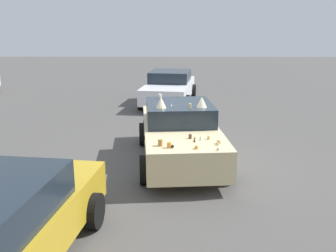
{
  "coord_description": "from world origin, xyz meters",
  "views": [
    {
      "loc": [
        -9.35,
        0.19,
        3.39
      ],
      "look_at": [
        0.0,
        0.3,
        0.9
      ],
      "focal_mm": 42.04,
      "sensor_mm": 36.0,
      "label": 1
    }
  ],
  "objects": [
    {
      "name": "ground_plane",
      "position": [
        0.0,
        0.0,
        0.0
      ],
      "size": [
        60.0,
        60.0,
        0.0
      ],
      "primitive_type": "plane",
      "color": "#514F4C"
    },
    {
      "name": "parked_sedan_near_right",
      "position": [
        7.16,
        0.33,
        0.68
      ],
      "size": [
        4.49,
        2.48,
        1.35
      ],
      "rotation": [
        0.0,
        0.0,
        3.0
      ],
      "color": "white",
      "rests_on": "ground"
    },
    {
      "name": "art_car_decorated",
      "position": [
        0.05,
        0.0,
        0.71
      ],
      "size": [
        4.6,
        2.31,
        1.68
      ],
      "rotation": [
        0.0,
        0.0,
        3.23
      ],
      "color": "beige",
      "rests_on": "ground"
    }
  ]
}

